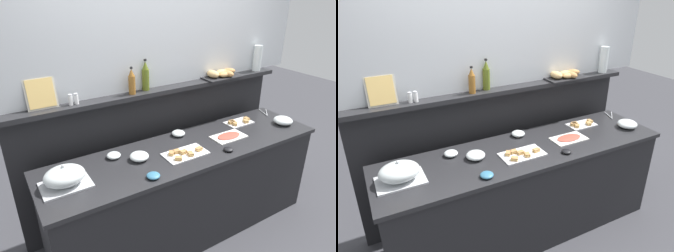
{
  "view_description": "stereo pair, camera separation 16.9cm",
  "coord_description": "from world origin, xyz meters",
  "views": [
    {
      "loc": [
        -1.38,
        -1.89,
        2.17
      ],
      "look_at": [
        -0.14,
        0.1,
        1.1
      ],
      "focal_mm": 33.15,
      "sensor_mm": 36.0,
      "label": 1
    },
    {
      "loc": [
        -1.23,
        -1.98,
        2.17
      ],
      "look_at": [
        -0.14,
        0.1,
        1.1
      ],
      "focal_mm": 33.15,
      "sensor_mm": 36.0,
      "label": 2
    }
  ],
  "objects": [
    {
      "name": "ground_plane",
      "position": [
        0.0,
        0.6,
        0.0
      ],
      "size": [
        12.0,
        12.0,
        0.0
      ],
      "primitive_type": "plane",
      "color": "#38383D"
    },
    {
      "name": "back_ledge_unit",
      "position": [
        0.0,
        0.51,
        0.69
      ],
      "size": [
        2.74,
        0.22,
        1.31
      ],
      "color": "black",
      "rests_on": "ground_plane"
    },
    {
      "name": "buffet_counter",
      "position": [
        0.0,
        0.0,
        0.45
      ],
      "size": [
        2.53,
        0.67,
        0.9
      ],
      "color": "black",
      "rests_on": "ground_plane"
    },
    {
      "name": "glass_bowl_medium",
      "position": [
        1.09,
        -0.09,
        0.93
      ],
      "size": [
        0.19,
        0.19,
        0.08
      ],
      "color": "silver",
      "rests_on": "buffet_counter"
    },
    {
      "name": "cold_cuts_platter",
      "position": [
        0.43,
        -0.03,
        0.91
      ],
      "size": [
        0.32,
        0.18,
        0.02
      ],
      "color": "white",
      "rests_on": "buffet_counter"
    },
    {
      "name": "sandwich_platter_side",
      "position": [
        -0.09,
        -0.08,
        0.91
      ],
      "size": [
        0.37,
        0.2,
        0.04
      ],
      "color": "white",
      "rests_on": "buffet_counter"
    },
    {
      "name": "pepper_shaker",
      "position": [
        -0.78,
        0.44,
        1.36
      ],
      "size": [
        0.03,
        0.03,
        0.09
      ],
      "color": "white",
      "rests_on": "back_ledge_unit"
    },
    {
      "name": "salt_shaker",
      "position": [
        -0.83,
        0.44,
        1.36
      ],
      "size": [
        0.03,
        0.03,
        0.09
      ],
      "color": "white",
      "rests_on": "back_ledge_unit"
    },
    {
      "name": "serving_cloche",
      "position": [
        -1.04,
        0.0,
        0.97
      ],
      "size": [
        0.34,
        0.24,
        0.17
      ],
      "color": "#B7BABF",
      "rests_on": "buffet_counter"
    },
    {
      "name": "sandwich_platter_front",
      "position": [
        0.73,
        0.16,
        0.91
      ],
      "size": [
        0.28,
        0.17,
        0.04
      ],
      "color": "silver",
      "rests_on": "buffet_counter"
    },
    {
      "name": "glass_bowl_large",
      "position": [
        -0.45,
        0.05,
        0.93
      ],
      "size": [
        0.15,
        0.15,
        0.06
      ],
      "color": "silver",
      "rests_on": "buffet_counter"
    },
    {
      "name": "olive_oil_bottle",
      "position": [
        -0.15,
        0.47,
        1.44
      ],
      "size": [
        0.06,
        0.06,
        0.28
      ],
      "color": "#56661E",
      "rests_on": "back_ledge_unit"
    },
    {
      "name": "glass_bowl_small",
      "position": [
        -0.61,
        0.18,
        0.92
      ],
      "size": [
        0.11,
        0.11,
        0.05
      ],
      "color": "silver",
      "rests_on": "buffet_counter"
    },
    {
      "name": "serving_tongs",
      "position": [
        1.16,
        0.21,
        0.9
      ],
      "size": [
        0.13,
        0.18,
        0.01
      ],
      "color": "#B7BABF",
      "rests_on": "buffet_counter"
    },
    {
      "name": "condiment_bowl_red",
      "position": [
        -0.48,
        -0.24,
        0.91
      ],
      "size": [
        0.1,
        0.1,
        0.03
      ],
      "primitive_type": "ellipsoid",
      "color": "teal",
      "rests_on": "buffet_counter"
    },
    {
      "name": "upper_wall_panel",
      "position": [
        0.0,
        0.54,
        1.96
      ],
      "size": [
        3.34,
        0.08,
        1.29
      ],
      "primitive_type": "cube",
      "color": "silver",
      "rests_on": "back_ledge_unit"
    },
    {
      "name": "framed_picture",
      "position": [
        -1.03,
        0.47,
        1.43
      ],
      "size": [
        0.22,
        0.07,
        0.24
      ],
      "color": "#B2AD9E",
      "rests_on": "back_ledge_unit"
    },
    {
      "name": "vinegar_bottle_amber",
      "position": [
        -0.3,
        0.43,
        1.42
      ],
      "size": [
        0.06,
        0.06,
        0.24
      ],
      "color": "#8E5B23",
      "rests_on": "back_ledge_unit"
    },
    {
      "name": "glass_bowl_extra",
      "position": [
        0.06,
        0.24,
        0.92
      ],
      "size": [
        0.12,
        0.12,
        0.05
      ],
      "color": "silver",
      "rests_on": "buffet_counter"
    },
    {
      "name": "condiment_bowl_cream",
      "position": [
        0.26,
        -0.22,
        0.91
      ],
      "size": [
        0.08,
        0.08,
        0.03
      ],
      "primitive_type": "ellipsoid",
      "color": "black",
      "rests_on": "buffet_counter"
    },
    {
      "name": "water_carafe",
      "position": [
        1.19,
        0.44,
        1.45
      ],
      "size": [
        0.09,
        0.09,
        0.27
      ],
      "primitive_type": "cylinder",
      "color": "silver",
      "rests_on": "back_ledge_unit"
    },
    {
      "name": "bread_basket",
      "position": [
        0.69,
        0.42,
        1.35
      ],
      "size": [
        0.41,
        0.27,
        0.08
      ],
      "color": "black",
      "rests_on": "back_ledge_unit"
    }
  ]
}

